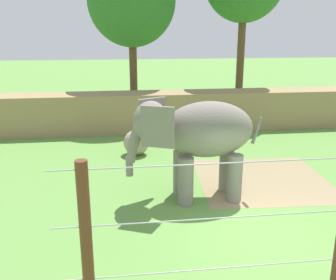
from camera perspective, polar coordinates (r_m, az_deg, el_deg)
name	(u,v)px	position (r m, az deg, el deg)	size (l,w,h in m)	color
ground_plane	(263,232)	(10.64, 14.02, -13.23)	(120.00, 120.00, 0.00)	#609342
dirt_patch	(262,179)	(14.08, 13.86, -5.70)	(4.49, 4.46, 0.01)	#937F5B
embankment_wall	(189,111)	(20.29, 3.09, 4.41)	(36.00, 1.80, 1.99)	#997F56
elephant	(198,134)	(11.60, 4.45, 0.86)	(4.25, 1.79, 3.14)	gray
enrichment_ball	(136,142)	(16.19, -4.76, -0.37)	(1.07, 1.07, 1.07)	gray
tree_left_of_centre	(132,0)	(22.53, -5.45, 20.03)	(4.89, 4.89, 9.26)	brown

